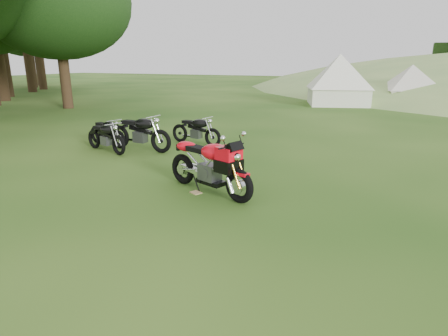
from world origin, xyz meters
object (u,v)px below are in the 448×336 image
at_px(sport_motorcycle, 209,161).
at_px(plywood_board, 196,193).
at_px(tent_mid, 411,84).
at_px(vintage_moto_c, 107,131).
at_px(vintage_moto_a, 105,136).
at_px(vintage_moto_d, 196,130).
at_px(vintage_moto_b, 139,132).
at_px(tent_left, 339,81).

xyz_separation_m(sport_motorcycle, plywood_board, (-0.23, -0.15, -0.65)).
bearing_deg(tent_mid, vintage_moto_c, -133.19).
bearing_deg(tent_mid, vintage_moto_a, -130.93).
relative_size(plywood_board, vintage_moto_d, 0.12).
bearing_deg(sport_motorcycle, tent_mid, 98.29).
relative_size(plywood_board, tent_mid, 0.08).
xyz_separation_m(vintage_moto_b, tent_left, (3.73, 14.82, 0.85)).
height_order(vintage_moto_a, vintage_moto_b, vintage_moto_b).
relative_size(sport_motorcycle, plywood_board, 10.24).
relative_size(vintage_moto_b, vintage_moto_d, 1.17).
height_order(tent_left, tent_mid, tent_left).
height_order(sport_motorcycle, tent_mid, tent_mid).
bearing_deg(sport_motorcycle, vintage_moto_a, 176.12).
bearing_deg(sport_motorcycle, vintage_moto_b, 164.97).
xyz_separation_m(sport_motorcycle, vintage_moto_c, (-4.82, 2.62, -0.20)).
height_order(plywood_board, vintage_moto_a, vintage_moto_a).
xyz_separation_m(vintage_moto_c, tent_left, (5.04, 14.70, 0.96)).
xyz_separation_m(plywood_board, tent_left, (0.45, 17.47, 1.41)).
bearing_deg(vintage_moto_b, tent_mid, 69.28).
bearing_deg(vintage_moto_a, tent_left, 90.86).
xyz_separation_m(vintage_moto_c, vintage_moto_d, (2.47, 1.27, 0.03)).
relative_size(vintage_moto_a, vintage_moto_d, 0.98).
bearing_deg(plywood_board, vintage_moto_b, 141.06).
relative_size(vintage_moto_c, tent_mid, 0.61).
bearing_deg(vintage_moto_c, vintage_moto_d, 42.83).
bearing_deg(vintage_moto_a, vintage_moto_b, 52.11).
bearing_deg(vintage_moto_d, plywood_board, -52.24).
distance_m(sport_motorcycle, vintage_moto_a, 4.73).
bearing_deg(plywood_board, vintage_moto_c, 148.96).
xyz_separation_m(plywood_board, tent_mid, (4.44, 19.67, 1.22)).
relative_size(tent_left, tent_mid, 1.15).
xyz_separation_m(plywood_board, vintage_moto_b, (-3.28, 2.65, 0.56)).
distance_m(sport_motorcycle, vintage_moto_d, 4.55).
relative_size(vintage_moto_a, tent_left, 0.55).
distance_m(vintage_moto_b, vintage_moto_d, 1.80).
height_order(vintage_moto_a, tent_left, tent_left).
distance_m(plywood_board, tent_left, 17.53).
bearing_deg(tent_left, plywood_board, -107.84).
height_order(sport_motorcycle, plywood_board, sport_motorcycle).
relative_size(vintage_moto_a, vintage_moto_b, 0.83).
bearing_deg(vintage_moto_a, vintage_moto_d, 62.04).
relative_size(sport_motorcycle, vintage_moto_b, 1.01).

